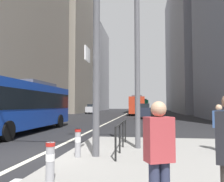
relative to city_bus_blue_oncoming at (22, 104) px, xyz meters
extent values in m
plane|color=black|center=(4.16, 13.73, -1.84)|extent=(160.00, 160.00, 0.00)
cube|color=gray|center=(9.66, -7.27, -1.76)|extent=(9.00, 10.00, 0.15)
cube|color=beige|center=(4.16, 23.73, -1.83)|extent=(0.20, 80.00, 0.01)
cube|color=gray|center=(-11.84, 41.05, 18.48)|extent=(12.48, 23.84, 40.63)
cube|color=#9E9EA3|center=(-11.84, 64.61, 12.24)|extent=(11.99, 18.67, 28.15)
cube|color=gray|center=(21.16, 38.74, 18.99)|extent=(12.69, 21.89, 41.66)
cube|color=gray|center=(21.16, 63.58, 17.06)|extent=(10.92, 19.65, 37.79)
cube|color=#14389E|center=(0.00, -0.03, -0.11)|extent=(2.57, 10.91, 2.75)
cube|color=black|center=(0.00, -0.03, 0.23)|extent=(2.61, 10.69, 1.10)
cube|color=#4C4C51|center=(-0.01, 1.60, 1.41)|extent=(1.78, 3.93, 0.30)
cylinder|color=black|center=(1.22, -3.51, -1.34)|extent=(0.31, 1.00, 1.00)
cylinder|color=black|center=(1.18, 3.46, -1.34)|extent=(0.31, 1.00, 1.00)
cylinder|color=black|center=(-1.22, 3.45, -1.34)|extent=(0.31, 1.00, 1.00)
cylinder|color=black|center=(-1.70, 1.45, -1.52)|extent=(0.24, 0.65, 0.64)
cube|color=red|center=(6.49, 28.05, -0.11)|extent=(2.59, 11.19, 2.75)
cube|color=black|center=(6.49, 28.05, 0.23)|extent=(2.63, 10.96, 1.10)
cube|color=#4C4C51|center=(6.50, 26.37, 1.41)|extent=(1.78, 4.03, 0.30)
cylinder|color=black|center=(5.26, 31.61, -1.34)|extent=(0.31, 1.00, 1.00)
cylinder|color=black|center=(7.66, 31.63, -1.34)|extent=(0.31, 1.00, 1.00)
cylinder|color=black|center=(5.32, 24.46, -1.34)|extent=(0.31, 1.00, 1.00)
cylinder|color=black|center=(7.72, 24.48, -1.34)|extent=(0.31, 1.00, 1.00)
cube|color=#198456|center=(7.35, 51.23, -0.11)|extent=(2.77, 10.97, 2.75)
cube|color=black|center=(7.35, 51.23, 0.23)|extent=(2.80, 10.76, 1.10)
cube|color=#4C4C51|center=(7.39, 49.59, 1.41)|extent=(1.85, 3.97, 0.30)
cylinder|color=black|center=(6.07, 54.69, -1.34)|extent=(0.32, 1.01, 1.00)
cylinder|color=black|center=(8.47, 54.75, -1.34)|extent=(0.32, 1.01, 1.00)
cylinder|color=black|center=(6.24, 47.71, -1.34)|extent=(0.32, 1.01, 1.00)
cylinder|color=black|center=(8.64, 47.76, -1.34)|extent=(0.32, 1.01, 1.00)
cube|color=silver|center=(-2.89, 32.14, -0.97)|extent=(1.83, 4.19, 1.10)
cube|color=black|center=(-2.89, 32.29, -0.16)|extent=(1.52, 2.27, 0.52)
cylinder|color=black|center=(-1.97, 30.73, -1.52)|extent=(0.23, 0.64, 0.64)
cylinder|color=black|center=(-3.79, 30.71, -1.52)|extent=(0.23, 0.64, 0.64)
cylinder|color=black|center=(-2.00, 33.56, -1.52)|extent=(0.23, 0.64, 0.64)
cylinder|color=black|center=(-3.82, 33.54, -1.52)|extent=(0.23, 0.64, 0.64)
cube|color=#232838|center=(7.68, 16.60, -0.97)|extent=(1.94, 4.15, 1.10)
cube|color=black|center=(7.67, 16.45, -0.16)|extent=(1.58, 2.26, 0.52)
cylinder|color=black|center=(6.82, 18.02, -1.52)|extent=(0.24, 0.65, 0.64)
cylinder|color=black|center=(8.64, 17.95, -1.52)|extent=(0.24, 0.65, 0.64)
cylinder|color=black|center=(6.71, 15.25, -1.52)|extent=(0.24, 0.65, 0.64)
cylinder|color=black|center=(8.53, 15.18, -1.52)|extent=(0.24, 0.65, 0.64)
cylinder|color=#515156|center=(6.27, -6.70, 1.31)|extent=(0.22, 0.22, 6.00)
cube|color=white|center=(6.02, -6.88, 1.51)|extent=(0.04, 0.60, 0.44)
cylinder|color=#56565B|center=(7.53, -5.14, 2.31)|extent=(0.20, 0.20, 8.00)
cylinder|color=#99999E|center=(5.83, -9.20, -1.28)|extent=(0.18, 0.18, 0.82)
cylinder|color=white|center=(5.83, -9.20, -1.18)|extent=(0.19, 0.19, 0.15)
cylinder|color=#B21E19|center=(5.83, -9.20, -0.91)|extent=(0.20, 0.20, 0.08)
cylinder|color=#99999E|center=(5.74, -6.88, -1.26)|extent=(0.18, 0.18, 0.85)
cylinder|color=white|center=(5.74, -6.88, -1.16)|extent=(0.19, 0.19, 0.15)
cylinder|color=#B21E19|center=(5.74, -6.88, -0.87)|extent=(0.20, 0.20, 0.08)
cylinder|color=black|center=(6.96, -7.25, -1.21)|extent=(0.06, 0.06, 0.95)
cylinder|color=black|center=(6.96, -6.14, -1.21)|extent=(0.06, 0.06, 0.95)
cylinder|color=black|center=(6.96, -5.03, -1.21)|extent=(0.06, 0.06, 0.95)
cylinder|color=black|center=(6.96, -3.92, -1.21)|extent=(0.06, 0.06, 0.95)
cylinder|color=black|center=(6.96, -5.58, -0.74)|extent=(0.06, 3.34, 0.06)
cylinder|color=#2D334C|center=(10.45, -5.32, -1.29)|extent=(0.15, 0.15, 0.79)
cylinder|color=#2D334C|center=(10.33, -5.22, -1.29)|extent=(0.15, 0.15, 0.79)
cube|color=#38568E|center=(10.39, -5.27, -0.59)|extent=(0.45, 0.42, 0.61)
sphere|color=tan|center=(10.39, -5.27, -0.17)|extent=(0.22, 0.22, 0.22)
cube|color=#B73D42|center=(7.99, -10.53, -0.56)|extent=(0.44, 0.37, 0.62)
sphere|color=tan|center=(7.99, -10.53, -0.14)|extent=(0.22, 0.22, 0.22)
camera|label=1|loc=(7.80, -13.85, -0.08)|focal=36.88mm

